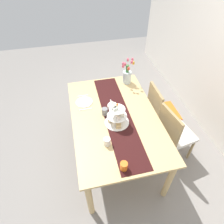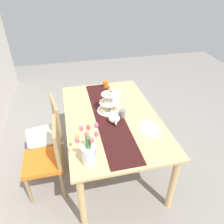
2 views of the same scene
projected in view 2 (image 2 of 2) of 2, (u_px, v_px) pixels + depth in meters
The scene contains 14 objects.
ground_plane at pixel (111, 161), 2.94m from camera, with size 8.00×8.00×0.00m, color gray.
dining_table at pixel (111, 122), 2.57m from camera, with size 1.72×1.08×0.77m.
chair_left at pixel (48, 156), 2.33m from camera, with size 0.42×0.42×0.91m.
chair_right at pixel (49, 131), 2.70m from camera, with size 0.49×0.49×0.91m.
table_runner at pixel (109, 116), 2.51m from camera, with size 1.65×0.33×0.00m, color black.
tiered_cake_stand at pixel (109, 104), 2.55m from camera, with size 0.30×0.30×0.30m.
teapot at pixel (114, 118), 2.37m from camera, with size 0.24×0.13×0.14m.
tulip_vase at pixel (89, 151), 1.82m from camera, with size 0.22×0.21×0.39m.
dinner_plate_left at pixel (150, 129), 2.29m from camera, with size 0.23×0.23×0.01m, color white.
fork_left at pixel (155, 138), 2.17m from camera, with size 0.02×0.15×0.01m, color silver.
knife_left at pixel (145, 121), 2.41m from camera, with size 0.01×0.17×0.01m, color silver.
mug_grey at pixel (122, 113), 2.46m from camera, with size 0.08×0.08×0.10m, color slate.
mug_white_text at pixel (118, 94), 2.85m from camera, with size 0.08×0.08×0.10m, color white.
mug_orange at pixel (106, 84), 3.10m from camera, with size 0.08×0.08×0.10m, color orange.
Camera 2 is at (-2.02, 0.46, 2.20)m, focal length 34.00 mm.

